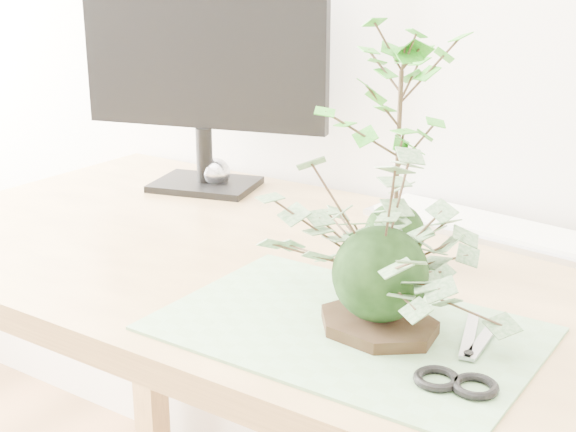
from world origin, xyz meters
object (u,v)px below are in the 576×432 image
object	(u,v)px
keyboard	(492,228)
maple_kokedama	(401,86)
monitor	(204,60)
desk	(372,334)
ivy_kokedama	(382,231)

from	to	relation	value
keyboard	maple_kokedama	bearing A→B (deg)	-102.38
monitor	keyboard	bearing A→B (deg)	-10.32
desk	maple_kokedama	xyz separation A→B (m)	(-0.01, 0.07, 0.35)
ivy_kokedama	keyboard	world-z (taller)	ivy_kokedama
maple_kokedama	monitor	xyz separation A→B (m)	(-0.48, 0.15, -0.01)
desk	monitor	distance (m)	0.63
desk	ivy_kokedama	bearing A→B (deg)	-60.24
desk	maple_kokedama	bearing A→B (deg)	95.59
ivy_kokedama	maple_kokedama	distance (m)	0.27
desk	maple_kokedama	world-z (taller)	maple_kokedama
desk	monitor	size ratio (longest dim) A/B	3.41
ivy_kokedama	maple_kokedama	xyz separation A→B (m)	(-0.09, 0.22, 0.13)
maple_kokedama	ivy_kokedama	bearing A→B (deg)	-67.40
ivy_kokedama	monitor	bearing A→B (deg)	146.71
desk	monitor	bearing A→B (deg)	155.03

